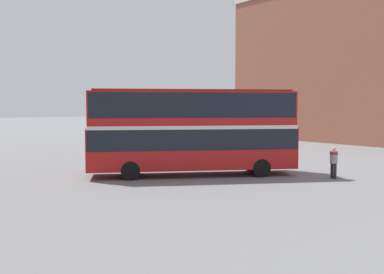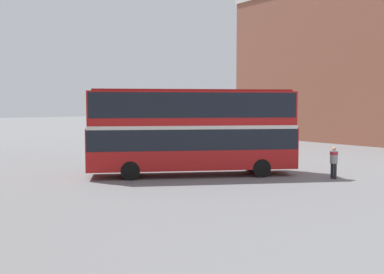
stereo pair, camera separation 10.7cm
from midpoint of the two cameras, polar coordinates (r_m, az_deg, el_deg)
The scene contains 5 objects.
ground_plane at distance 25.87m, azimuth 3.55°, elevation -4.49°, with size 240.00×240.00×0.00m, color slate.
building_row_right at distance 49.53m, azimuth 22.09°, elevation 8.99°, with size 9.07×32.28×16.64m.
double_decker_bus at distance 24.47m, azimuth -0.12°, elevation 1.34°, with size 11.06×7.64×4.68m.
pedestrian_foreground at distance 24.62m, azimuth 17.44°, elevation -2.69°, with size 0.51×0.51×1.68m.
parked_car_kerb_near at distance 39.04m, azimuth 4.25°, elevation -0.43°, with size 4.33×2.77×1.53m.
Camera 1 is at (-16.63, -19.44, 3.87)m, focal length 42.00 mm.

